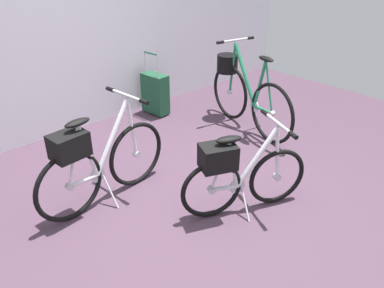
% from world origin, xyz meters
% --- Properties ---
extents(ground_plane, '(7.61, 7.61, 0.00)m').
position_xyz_m(ground_plane, '(0.00, 0.00, 0.00)').
color(ground_plane, '#473342').
extents(back_wall, '(7.61, 0.10, 2.73)m').
position_xyz_m(back_wall, '(0.00, 2.32, 1.37)').
color(back_wall, silver).
rests_on(back_wall, ground_plane).
extents(folding_bike_foreground, '(1.05, 0.60, 0.80)m').
position_xyz_m(folding_bike_foreground, '(0.29, -0.14, 0.38)').
color(folding_bike_foreground, black).
rests_on(folding_bike_foreground, ground_plane).
extents(display_bike_left, '(1.33, 0.53, 0.93)m').
position_xyz_m(display_bike_left, '(-0.49, 0.74, 0.43)').
color(display_bike_left, black).
rests_on(display_bike_left, ground_plane).
extents(display_bike_right, '(0.53, 1.47, 1.04)m').
position_xyz_m(display_bike_right, '(1.65, 0.95, 0.47)').
color(display_bike_right, black).
rests_on(display_bike_right, ground_plane).
extents(rolling_suitcase, '(0.21, 0.37, 0.83)m').
position_xyz_m(rolling_suitcase, '(1.09, 1.97, 0.28)').
color(rolling_suitcase, '#19472D').
rests_on(rolling_suitcase, ground_plane).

